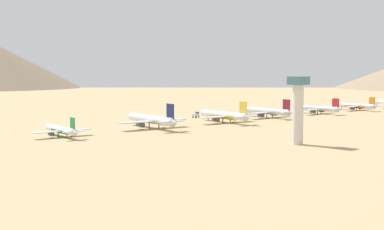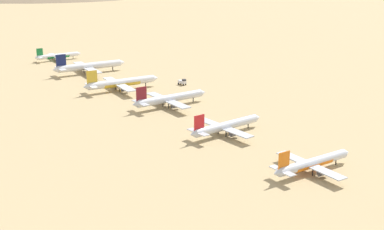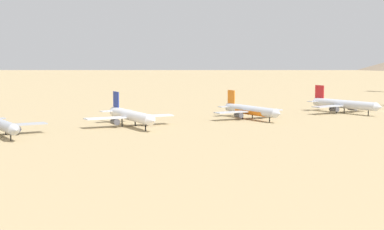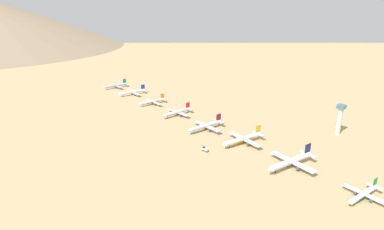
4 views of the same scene
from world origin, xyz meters
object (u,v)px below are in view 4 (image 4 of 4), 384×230
Objects in this scene: parked_jet_0 at (116,85)px; parked_jet_5 at (244,139)px; parked_jet_2 at (153,102)px; parked_jet_7 at (364,194)px; parked_jet_4 at (206,126)px; control_tower at (340,118)px; parked_jet_1 at (133,92)px; service_truck at (205,149)px; parked_jet_6 at (292,161)px; parked_jet_3 at (178,112)px.

parked_jet_0 is 0.83× the size of parked_jet_5.
parked_jet_7 is at bearing 84.54° from parked_jet_2.
parked_jet_4 is 1.56× the size of control_tower.
service_truck is (55.67, 192.20, -2.11)m from parked_jet_1.
control_tower is at bearing 149.66° from parked_jet_5.
parked_jet_4 is at bearing 83.76° from parked_jet_0.
parked_jet_0 is 1.10× the size of parked_jet_7.
parked_jet_0 is 49.10m from parked_jet_1.
parked_jet_5 is (-0.67, 46.36, 0.17)m from parked_jet_4.
parked_jet_2 reaches higher than parked_jet_7.
parked_jet_6 is (8.10, 52.75, 0.34)m from parked_jet_5.
parked_jet_5 is 98.79m from control_tower.
parked_jet_1 is 107.24m from parked_jet_3.
parked_jet_6 is 9.34× the size of service_truck.
service_truck is 0.18× the size of control_tower.
parked_jet_4 is (12.99, 104.99, 0.67)m from parked_jet_2.
parked_jet_1 is at bearing -97.13° from parked_jet_2.
parked_jet_0 is at bearing -95.40° from parked_jet_3.
parked_jet_2 is at bearing -70.20° from control_tower.
service_truck is at bearing -19.69° from parked_jet_5.
parked_jet_3 is at bearing -95.48° from parked_jet_7.
parked_jet_2 is 260.40m from parked_jet_7.
parked_jet_2 is at bearing -109.48° from service_truck.
control_tower reaches higher than parked_jet_4.
parked_jet_2 reaches higher than service_truck.
parked_jet_7 is at bearing 85.49° from parked_jet_6.
service_truck is at bearing 62.81° from parked_jet_3.
parked_jet_5 is at bearing 85.35° from parked_jet_2.
parked_jet_1 is 1.18× the size of parked_jet_7.
parked_jet_0 is 1.34× the size of control_tower.
parked_jet_5 is 53.37m from parked_jet_6.
parked_jet_4 is at bearing -94.37° from parked_jet_7.
parked_jet_1 is at bearing -106.15° from service_truck.
parked_jet_0 reaches higher than service_truck.
parked_jet_6 is at bearing 84.39° from parked_jet_0.
parked_jet_2 is 151.85m from parked_jet_5.
parked_jet_5 reaches higher than service_truck.
service_truck is (24.15, -120.97, -1.42)m from parked_jet_7.
parked_jet_5 reaches higher than parked_jet_3.
control_tower reaches higher than parked_jet_2.
parked_jet_6 reaches higher than parked_jet_7.
parked_jet_6 is at bearing 84.17° from parked_jet_3.
service_truck is (43.97, 85.60, -2.05)m from parked_jet_3.
parked_jet_1 reaches higher than parked_jet_2.
parked_jet_5 is (12.32, 151.35, 0.84)m from parked_jet_2.
parked_jet_1 is at bearing 86.48° from parked_jet_0.
parked_jet_4 is (22.75, 207.95, 0.61)m from parked_jet_0.
parked_jet_1 reaches higher than parked_jet_7.
control_tower is (-84.64, 49.54, 11.94)m from parked_jet_5.
parked_jet_3 is at bearing -94.27° from parked_jet_5.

